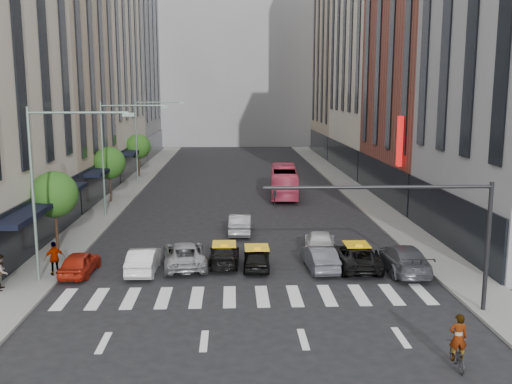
{
  "coord_description": "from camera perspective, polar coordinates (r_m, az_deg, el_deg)",
  "views": [
    {
      "loc": [
        -0.82,
        -25.07,
        9.83
      ],
      "look_at": [
        0.58,
        8.34,
        4.0
      ],
      "focal_mm": 40.0,
      "sensor_mm": 36.0,
      "label": 1
    }
  ],
  "objects": [
    {
      "name": "traffic_signal",
      "position": [
        26.08,
        16.72,
        -2.38
      ],
      "size": [
        10.1,
        0.2,
        6.0
      ],
      "color": "black",
      "rests_on": "ground"
    },
    {
      "name": "building_right_c",
      "position": [
        73.97,
        12.13,
        17.58
      ],
      "size": [
        8.0,
        20.0,
        40.0
      ],
      "primitive_type": "cube",
      "color": "beige",
      "rests_on": "ground"
    },
    {
      "name": "building_right_d",
      "position": [
        91.91,
        8.99,
        12.37
      ],
      "size": [
        8.0,
        18.0,
        28.0
      ],
      "primitive_type": "cube",
      "color": "tan",
      "rests_on": "ground"
    },
    {
      "name": "building_left_b",
      "position": [
        55.52,
        -19.77,
        11.56
      ],
      "size": [
        8.0,
        16.0,
        24.0
      ],
      "primitive_type": "cube",
      "color": "tan",
      "rests_on": "ground"
    },
    {
      "name": "car_row2_left",
      "position": [
        40.31,
        -1.59,
        -3.19
      ],
      "size": [
        1.69,
        4.37,
        1.42
      ],
      "primitive_type": "imported",
      "rotation": [
        0.0,
        0.0,
        3.1
      ],
      "color": "#9A9BA0",
      "rests_on": "ground"
    },
    {
      "name": "car_silver",
      "position": [
        33.08,
        -7.17,
        -6.2
      ],
      "size": [
        2.96,
        5.34,
        1.41
      ],
      "primitive_type": "imported",
      "rotation": [
        0.0,
        0.0,
        3.27
      ],
      "color": "#95969A",
      "rests_on": "ground"
    },
    {
      "name": "sidewalk_right",
      "position": [
        57.26,
        10.05,
        -0.07
      ],
      "size": [
        3.0,
        96.0,
        0.15
      ],
      "primitive_type": "cube",
      "color": "slate",
      "rests_on": "ground"
    },
    {
      "name": "pedestrian_near",
      "position": [
        31.29,
        -24.11,
        -7.31
      ],
      "size": [
        0.77,
        0.94,
        1.78
      ],
      "primitive_type": "imported",
      "rotation": [
        0.0,
        0.0,
        1.69
      ],
      "color": "gray",
      "rests_on": "sidewalk_left"
    },
    {
      "name": "building_far",
      "position": [
        110.37,
        -2.04,
        14.12
      ],
      "size": [
        30.0,
        10.0,
        36.0
      ],
      "primitive_type": "cube",
      "color": "gray",
      "rests_on": "ground"
    },
    {
      "name": "tree_near",
      "position": [
        37.26,
        -19.51,
        -0.23
      ],
      "size": [
        2.88,
        2.88,
        4.95
      ],
      "color": "black",
      "rests_on": "sidewalk_left"
    },
    {
      "name": "taxi_left",
      "position": [
        33.14,
        -3.19,
        -6.27
      ],
      "size": [
        1.8,
        4.26,
        1.23
      ],
      "primitive_type": "imported",
      "rotation": [
        0.0,
        0.0,
        3.12
      ],
      "color": "black",
      "rests_on": "ground"
    },
    {
      "name": "bus",
      "position": [
        54.95,
        2.81,
        1.08
      ],
      "size": [
        3.13,
        10.4,
        2.86
      ],
      "primitive_type": "imported",
      "rotation": [
        0.0,
        0.0,
        3.07
      ],
      "color": "#CC3C5A",
      "rests_on": "ground"
    },
    {
      "name": "liberty_sign",
      "position": [
        47.18,
        14.18,
        4.93
      ],
      "size": [
        0.3,
        0.7,
        4.0
      ],
      "color": "red",
      "rests_on": "ground"
    },
    {
      "name": "taxi_right",
      "position": [
        33.01,
        9.99,
        -6.35
      ],
      "size": [
        2.31,
        4.92,
        1.36
      ],
      "primitive_type": "imported",
      "rotation": [
        0.0,
        0.0,
        3.13
      ],
      "color": "black",
      "rests_on": "ground"
    },
    {
      "name": "car_red",
      "position": [
        32.84,
        -17.21,
        -6.79
      ],
      "size": [
        1.7,
        3.89,
        1.3
      ],
      "primitive_type": "imported",
      "rotation": [
        0.0,
        0.0,
        3.1
      ],
      "color": "#9F1E0E",
      "rests_on": "ground"
    },
    {
      "name": "building_left_c",
      "position": [
        73.34,
        -15.76,
        15.92
      ],
      "size": [
        8.0,
        20.0,
        36.0
      ],
      "primitive_type": "cube",
      "color": "beige",
      "rests_on": "ground"
    },
    {
      "name": "tree_mid",
      "position": [
        52.6,
        -14.46,
        2.83
      ],
      "size": [
        2.88,
        2.88,
        4.95
      ],
      "color": "black",
      "rests_on": "sidewalk_left"
    },
    {
      "name": "car_grey_curb",
      "position": [
        32.87,
        14.47,
        -6.45
      ],
      "size": [
        2.16,
        5.23,
        1.51
      ],
      "primitive_type": "imported",
      "rotation": [
        0.0,
        0.0,
        3.15
      ],
      "color": "#414248",
      "rests_on": "ground"
    },
    {
      "name": "streetlamp_near",
      "position": [
        30.74,
        -19.85,
        1.97
      ],
      "size": [
        5.38,
        0.25,
        9.0
      ],
      "color": "gray",
      "rests_on": "sidewalk_left"
    },
    {
      "name": "building_right_b",
      "position": [
        55.12,
        16.89,
        12.77
      ],
      "size": [
        8.0,
        18.0,
        26.0
      ],
      "primitive_type": "cube",
      "color": "brown",
      "rests_on": "ground"
    },
    {
      "name": "car_grey_mid",
      "position": [
        32.47,
        6.4,
        -6.54
      ],
      "size": [
        1.73,
        4.23,
        1.36
      ],
      "primitive_type": "imported",
      "rotation": [
        0.0,
        0.0,
        3.21
      ],
      "color": "#46484E",
      "rests_on": "ground"
    },
    {
      "name": "taxi_center",
      "position": [
        32.33,
        0.07,
        -6.66
      ],
      "size": [
        1.64,
        3.71,
        1.24
      ],
      "primitive_type": "imported",
      "rotation": [
        0.0,
        0.0,
        3.09
      ],
      "color": "black",
      "rests_on": "ground"
    },
    {
      "name": "sidewalk_left",
      "position": [
        56.93,
        -13.18,
        -0.24
      ],
      "size": [
        3.0,
        96.0,
        0.15
      ],
      "primitive_type": "cube",
      "color": "slate",
      "rests_on": "ground"
    },
    {
      "name": "pedestrian_far",
      "position": [
        32.64,
        -19.5,
        -6.27
      ],
      "size": [
        1.15,
        0.92,
        1.83
      ],
      "primitive_type": "imported",
      "rotation": [
        0.0,
        0.0,
        3.66
      ],
      "color": "gray",
      "rests_on": "sidewalk_left"
    },
    {
      "name": "streetlamp_far",
      "position": [
        61.88,
        -11.04,
        6.07
      ],
      "size": [
        5.38,
        0.25,
        9.0
      ],
      "color": "gray",
      "rests_on": "sidewalk_left"
    },
    {
      "name": "tree_far",
      "position": [
        68.24,
        -11.69,
        4.49
      ],
      "size": [
        2.88,
        2.88,
        4.95
      ],
      "color": "black",
      "rests_on": "sidewalk_left"
    },
    {
      "name": "car_row2_right",
      "position": [
        35.99,
        6.41,
        -4.94
      ],
      "size": [
        2.39,
        4.72,
        1.31
      ],
      "primitive_type": "imported",
      "rotation": [
        0.0,
        0.0,
        3.02
      ],
      "color": "silver",
      "rests_on": "ground"
    },
    {
      "name": "car_white_front",
      "position": [
        32.39,
        -11.14,
        -6.69
      ],
      "size": [
        1.52,
        4.21,
        1.38
      ],
      "primitive_type": "imported",
      "rotation": [
        0.0,
        0.0,
        3.13
      ],
      "color": "silver",
      "rests_on": "ground"
    },
    {
      "name": "motorcycle",
      "position": [
        22.66,
        19.45,
        -15.2
      ],
      "size": [
        0.72,
        1.7,
        0.87
      ],
      "primitive_type": "imported",
      "rotation": [
        0.0,
        0.0,
        3.05
      ],
      "color": "black",
      "rests_on": "ground"
    },
    {
      "name": "rider",
      "position": [
        22.14,
        19.65,
        -12.08
      ],
      "size": [
        0.69,
        0.49,
        1.79
      ],
      "primitive_type": "imported",
      "rotation": [
        0.0,
        0.0,
        3.05
      ],
      "color": "gray",
      "rests_on": "motorcycle"
    },
    {
      "name": "ground",
      "position": [
        26.94,
        -0.51,
        -11.51
      ],
      "size": [
        160.0,
        160.0,
        0.0
      ],
      "primitive_type": "plane",
      "color": "black",
      "rests_on": "ground"
    },
    {
      "name": "streetlamp_mid",
      "position": [
        46.17,
        -13.97,
        4.72
      ],
      "size": [
        5.38,
        0.25,
        9.0
      ],
      "color": "gray",
      "rests_on": "sidewalk_left"
    },
    {
      "name": "building_left_d",
      "position": [
        91.65,
        -12.9,
        12.88
      ],
      "size": [
        8.0,
        18.0,
        30.0
      ],
      "primitive_type": "cube",
      "color": "gray",
      "rests_on": "ground"
    }
  ]
}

